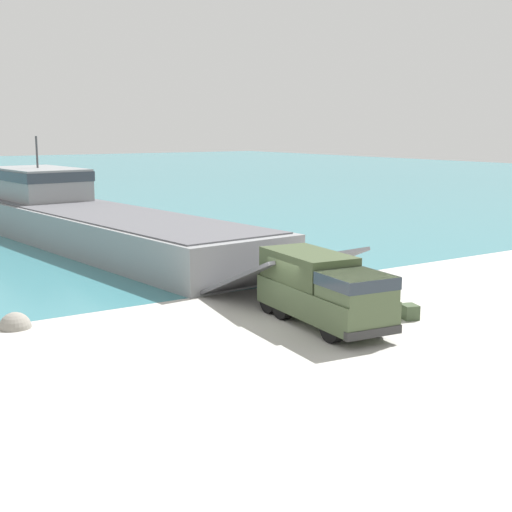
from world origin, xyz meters
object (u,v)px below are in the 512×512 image
Objects in this scene: mooring_bollard at (325,276)px; soldier_on_ramp at (370,286)px; military_truck at (323,289)px; cargo_crate at (409,312)px; landing_craft at (90,219)px; moored_boat_a at (19,198)px.

soldier_on_ramp is at bearing -107.58° from mooring_bollard.
military_truck is 3.96× the size of soldier_on_ramp.
soldier_on_ramp reaches higher than cargo_crate.
landing_craft reaches higher than moored_boat_a.
soldier_on_ramp reaches higher than mooring_bollard.
soldier_on_ramp is 2.17m from cargo_crate.
military_truck is 9.70× the size of cargo_crate.
mooring_bollard is at bearing 79.81° from cargo_crate.
soldier_on_ramp is at bearing 99.08° from cargo_crate.
mooring_bollard is (2.08, -46.72, -0.25)m from moored_boat_a.
landing_craft is 20.47× the size of soldier_on_ramp.
soldier_on_ramp is at bearing 109.46° from military_truck.
landing_craft is 50.15× the size of cargo_crate.
landing_craft is 24.27m from soldier_on_ramp.
moored_boat_a is 9.39× the size of mooring_bollard.
moored_boat_a is 53.72m from cargo_crate.
cargo_crate is (3.76, -26.03, -1.42)m from landing_craft.
landing_craft is at bearing 76.54° from soldier_on_ramp.
moored_boat_a is at bearing 68.94° from soldier_on_ramp.
moored_boat_a reaches higher than soldier_on_ramp.
military_truck is 3.96m from cargo_crate.
military_truck is at bearing -10.61° from moored_boat_a.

